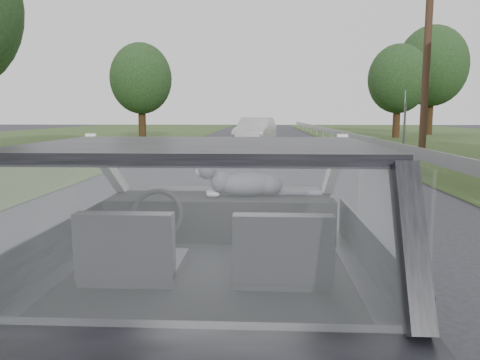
# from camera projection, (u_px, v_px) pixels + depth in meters

# --- Properties ---
(subject_car) EXTENTS (1.80, 4.00, 1.45)m
(subject_car) POSITION_uv_depth(u_px,v_px,m) (212.00, 260.00, 2.77)
(subject_car) COLOR #24242C
(subject_car) RESTS_ON ground
(dashboard) EXTENTS (1.58, 0.45, 0.30)m
(dashboard) POSITION_uv_depth(u_px,v_px,m) (221.00, 217.00, 3.37)
(dashboard) COLOR black
(dashboard) RESTS_ON subject_car
(driver_seat) EXTENTS (0.50, 0.72, 0.42)m
(driver_seat) POSITION_uv_depth(u_px,v_px,m) (131.00, 248.00, 2.48)
(driver_seat) COLOR black
(driver_seat) RESTS_ON subject_car
(passenger_seat) EXTENTS (0.50, 0.72, 0.42)m
(passenger_seat) POSITION_uv_depth(u_px,v_px,m) (282.00, 250.00, 2.44)
(passenger_seat) COLOR black
(passenger_seat) RESTS_ON subject_car
(steering_wheel) EXTENTS (0.36, 0.36, 0.04)m
(steering_wheel) POSITION_uv_depth(u_px,v_px,m) (157.00, 215.00, 3.09)
(steering_wheel) COLOR black
(steering_wheel) RESTS_ON dashboard
(cat) EXTENTS (0.66, 0.28, 0.29)m
(cat) POSITION_uv_depth(u_px,v_px,m) (248.00, 183.00, 3.34)
(cat) COLOR slate
(cat) RESTS_ON dashboard
(guardrail) EXTENTS (0.05, 90.00, 0.32)m
(guardrail) POSITION_uv_depth(u_px,v_px,m) (413.00, 152.00, 12.47)
(guardrail) COLOR #A6A6A6
(guardrail) RESTS_ON ground
(other_car) EXTENTS (2.43, 4.58, 1.43)m
(other_car) POSITION_uv_depth(u_px,v_px,m) (256.00, 132.00, 23.58)
(other_car) COLOR #B7B7B7
(other_car) RESTS_ON ground
(highway_sign) EXTENTS (0.36, 1.11, 2.78)m
(highway_sign) POSITION_uv_depth(u_px,v_px,m) (405.00, 118.00, 23.42)
(highway_sign) COLOR #185027
(highway_sign) RESTS_ON ground
(utility_pole) EXTENTS (0.28, 0.28, 8.10)m
(utility_pole) POSITION_uv_depth(u_px,v_px,m) (427.00, 46.00, 16.88)
(utility_pole) COLOR #452E1C
(utility_pole) RESTS_ON ground
(tree_2) EXTENTS (5.21, 5.21, 6.10)m
(tree_2) POSITION_uv_depth(u_px,v_px,m) (398.00, 93.00, 31.60)
(tree_2) COLOR black
(tree_2) RESTS_ON ground
(tree_3) EXTENTS (6.51, 6.51, 8.12)m
(tree_3) POSITION_uv_depth(u_px,v_px,m) (431.00, 82.00, 36.19)
(tree_3) COLOR black
(tree_3) RESTS_ON ground
(tree_6) EXTENTS (4.29, 4.29, 5.94)m
(tree_6) POSITION_uv_depth(u_px,v_px,m) (141.00, 93.00, 29.99)
(tree_6) COLOR black
(tree_6) RESTS_ON ground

